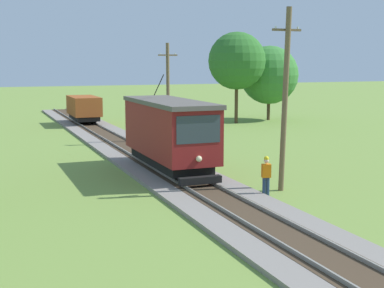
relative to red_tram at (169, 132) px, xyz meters
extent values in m
cube|color=maroon|center=(0.00, 0.02, 0.11)|extent=(2.50, 8.00, 2.60)
cube|color=#56514C|center=(0.00, 0.02, 1.52)|extent=(2.60, 8.32, 0.22)
cube|color=black|center=(0.00, 0.02, -1.47)|extent=(2.10, 7.04, 0.44)
cube|color=#2D3842|center=(0.00, -3.99, 0.57)|extent=(2.10, 0.03, 1.25)
cube|color=#2D3842|center=(1.26, 0.02, 0.47)|extent=(0.02, 6.72, 1.04)
sphere|color=#F4EAB2|center=(0.00, -4.04, -0.74)|extent=(0.28, 0.28, 0.28)
cylinder|color=black|center=(0.00, 1.62, 2.33)|extent=(0.05, 1.67, 1.19)
cube|color=black|center=(0.00, -4.18, -1.69)|extent=(2.00, 0.36, 0.32)
cylinder|color=black|center=(0.00, -2.22, -1.47)|extent=(1.54, 0.80, 0.80)
cylinder|color=black|center=(0.00, 2.26, -1.47)|extent=(1.54, 0.80, 0.80)
cube|color=#93471E|center=(0.00, 23.92, -0.42)|extent=(2.40, 5.20, 1.70)
cube|color=black|center=(0.00, 23.92, -1.49)|extent=(2.02, 4.78, 0.38)
cylinder|color=black|center=(0.00, 22.36, -1.49)|extent=(1.54, 0.76, 0.76)
cylinder|color=black|center=(0.00, 25.48, -1.49)|extent=(1.54, 0.76, 0.76)
cylinder|color=brown|center=(3.45, -5.54, 1.84)|extent=(0.24, 0.56, 8.07)
cube|color=brown|center=(3.45, -5.54, 4.91)|extent=(1.40, 0.10, 0.10)
cylinder|color=silver|center=(2.90, -5.54, 5.01)|extent=(0.08, 0.08, 0.10)
cylinder|color=silver|center=(4.00, -5.54, 5.01)|extent=(0.08, 0.08, 0.10)
cylinder|color=brown|center=(3.45, 10.09, 1.35)|extent=(0.24, 0.35, 7.08)
cube|color=brown|center=(3.45, 10.09, 4.04)|extent=(1.40, 0.10, 0.10)
cylinder|color=silver|center=(2.90, 10.09, 4.14)|extent=(0.08, 0.08, 0.10)
cylinder|color=silver|center=(4.00, 10.09, 4.14)|extent=(0.08, 0.08, 0.10)
cylinder|color=navy|center=(2.29, -6.23, -1.76)|extent=(0.15, 0.15, 0.86)
cylinder|color=navy|center=(2.13, -6.19, -1.76)|extent=(0.15, 0.15, 0.86)
cube|color=orange|center=(2.21, -6.21, -1.04)|extent=(0.43, 0.32, 0.58)
sphere|color=beige|center=(2.21, -6.21, -0.61)|extent=(0.22, 0.22, 0.22)
sphere|color=yellow|center=(2.21, -6.21, -0.51)|extent=(0.21, 0.21, 0.21)
cylinder|color=#4C3823|center=(18.06, 21.46, -1.03)|extent=(0.32, 0.32, 2.32)
sphere|color=#387A33|center=(18.06, 21.46, 2.30)|extent=(5.79, 5.79, 5.79)
cylinder|color=#4C3823|center=(13.74, 20.02, -0.26)|extent=(0.32, 0.32, 3.86)
sphere|color=#2D6B28|center=(13.74, 20.02, 3.69)|extent=(5.40, 5.40, 5.40)
camera|label=1|loc=(-9.04, -25.97, 3.51)|focal=50.44mm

